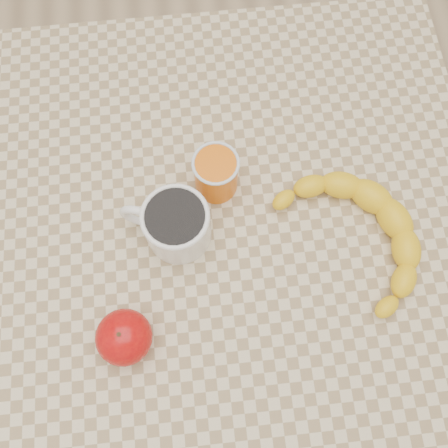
{
  "coord_description": "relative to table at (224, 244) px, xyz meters",
  "views": [
    {
      "loc": [
        -0.02,
        -0.23,
        1.46
      ],
      "look_at": [
        0.0,
        0.0,
        0.77
      ],
      "focal_mm": 40.0,
      "sensor_mm": 36.0,
      "label": 1
    }
  ],
  "objects": [
    {
      "name": "coffee_mug",
      "position": [
        -0.07,
        -0.0,
        0.13
      ],
      "size": [
        0.14,
        0.12,
        0.08
      ],
      "color": "white",
      "rests_on": "table"
    },
    {
      "name": "table",
      "position": [
        0.0,
        0.0,
        0.0
      ],
      "size": [
        0.8,
        0.8,
        0.75
      ],
      "color": "beige",
      "rests_on": "ground"
    },
    {
      "name": "orange_juice_glass",
      "position": [
        -0.0,
        0.07,
        0.13
      ],
      "size": [
        0.07,
        0.07,
        0.08
      ],
      "color": "#E26007",
      "rests_on": "table"
    },
    {
      "name": "apple",
      "position": [
        -0.15,
        -0.15,
        0.12
      ],
      "size": [
        0.08,
        0.08,
        0.07
      ],
      "color": "#9A0509",
      "rests_on": "table"
    },
    {
      "name": "ground",
      "position": [
        0.0,
        0.0,
        -0.66
      ],
      "size": [
        3.0,
        3.0,
        0.0
      ],
      "primitive_type": "plane",
      "color": "tan",
      "rests_on": "ground"
    },
    {
      "name": "banana",
      "position": [
        0.19,
        -0.04,
        0.11
      ],
      "size": [
        0.41,
        0.43,
        0.05
      ],
      "primitive_type": null,
      "rotation": [
        0.0,
        0.0,
        0.43
      ],
      "color": "yellow",
      "rests_on": "table"
    }
  ]
}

